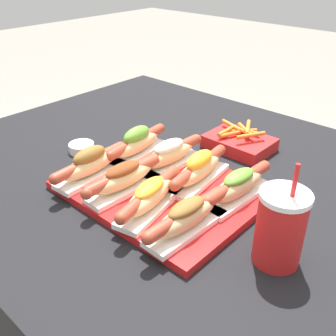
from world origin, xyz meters
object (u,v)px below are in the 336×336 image
(hot_dog_3, at_px, (186,217))
(hot_dog_7, at_px, (238,186))
(hot_dog_6, at_px, (199,169))
(sauce_bowl, at_px, (82,147))
(hot_dog_2, at_px, (150,196))
(hot_dog_4, at_px, (137,143))
(hot_dog_0, at_px, (90,164))
(fries_basket, at_px, (239,142))
(hot_dog_1, at_px, (124,178))
(drink_cup, at_px, (280,228))
(serving_tray, at_px, (162,190))
(hot_dog_5, at_px, (170,155))

(hot_dog_3, bearing_deg, hot_dog_7, 86.13)
(hot_dog_6, bearing_deg, sauce_bowl, -168.61)
(hot_dog_2, bearing_deg, hot_dog_4, 142.58)
(hot_dog_4, bearing_deg, hot_dog_2, -37.42)
(hot_dog_3, distance_m, hot_dog_4, 0.33)
(hot_dog_0, height_order, fries_basket, hot_dog_0)
(hot_dog_2, height_order, hot_dog_3, hot_dog_3)
(hot_dog_1, height_order, drink_cup, drink_cup)
(hot_dog_4, bearing_deg, serving_tray, -23.81)
(fries_basket, bearing_deg, hot_dog_2, -84.40)
(hot_dog_0, relative_size, fries_basket, 1.28)
(hot_dog_3, xyz_separation_m, drink_cup, (0.16, 0.06, 0.02))
(hot_dog_1, distance_m, drink_cup, 0.36)
(hot_dog_2, bearing_deg, serving_tray, 117.29)
(hot_dog_2, bearing_deg, hot_dog_7, 54.29)
(hot_dog_5, bearing_deg, hot_dog_7, -1.51)
(hot_dog_4, bearing_deg, hot_dog_5, 6.49)
(hot_dog_4, distance_m, drink_cup, 0.47)
(hot_dog_5, bearing_deg, sauce_bowl, -163.20)
(hot_dog_5, relative_size, hot_dog_7, 1.00)
(hot_dog_5, bearing_deg, fries_basket, 77.39)
(hot_dog_3, relative_size, hot_dog_4, 1.01)
(hot_dog_6, xyz_separation_m, hot_dog_7, (0.11, 0.00, -0.00))
(hot_dog_1, distance_m, hot_dog_7, 0.25)
(hot_dog_7, relative_size, drink_cup, 1.11)
(hot_dog_4, relative_size, hot_dog_5, 0.99)
(hot_dog_5, bearing_deg, serving_tray, -58.43)
(serving_tray, bearing_deg, sauce_bowl, 179.75)
(hot_dog_1, height_order, hot_dog_7, same)
(serving_tray, height_order, hot_dog_4, hot_dog_4)
(hot_dog_1, distance_m, hot_dog_5, 0.15)
(hot_dog_3, bearing_deg, hot_dog_4, 152.76)
(hot_dog_0, relative_size, hot_dog_1, 1.00)
(fries_basket, bearing_deg, hot_dog_7, -57.75)
(hot_dog_0, distance_m, hot_dog_2, 0.20)
(hot_dog_2, distance_m, drink_cup, 0.27)
(hot_dog_1, bearing_deg, hot_dog_0, -173.68)
(hot_dog_5, xyz_separation_m, drink_cup, (0.35, -0.10, 0.02))
(serving_tray, xyz_separation_m, drink_cup, (0.30, -0.02, 0.06))
(drink_cup, bearing_deg, serving_tray, 175.77)
(hot_dog_0, relative_size, drink_cup, 1.11)
(hot_dog_2, bearing_deg, hot_dog_5, 119.44)
(hot_dog_1, relative_size, hot_dog_7, 1.00)
(serving_tray, bearing_deg, hot_dog_2, -62.71)
(hot_dog_6, bearing_deg, drink_cup, -20.54)
(hot_dog_5, height_order, sauce_bowl, hot_dog_5)
(hot_dog_3, bearing_deg, serving_tray, 149.33)
(hot_dog_5, bearing_deg, hot_dog_1, -90.54)
(drink_cup, bearing_deg, hot_dog_2, -167.20)
(hot_dog_5, bearing_deg, hot_dog_3, -40.54)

